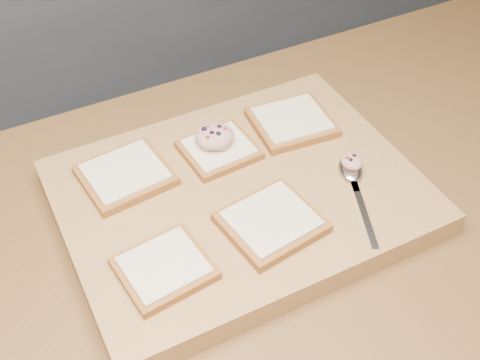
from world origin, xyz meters
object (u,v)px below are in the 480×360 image
object	(u,v)px
cutting_board	(240,197)
spoon	(352,175)
bread_far_center	(219,149)
tuna_salad_dollop	(214,136)

from	to	relation	value
cutting_board	spoon	world-z (taller)	spoon
cutting_board	bread_far_center	world-z (taller)	bread_far_center
cutting_board	bread_far_center	bearing A→B (deg)	86.12
spoon	tuna_salad_dollop	bearing A→B (deg)	136.14
cutting_board	tuna_salad_dollop	bearing A→B (deg)	88.36
spoon	cutting_board	bearing A→B (deg)	159.59
bread_far_center	tuna_salad_dollop	xyz separation A→B (m)	(-0.00, 0.01, 0.02)
cutting_board	tuna_salad_dollop	world-z (taller)	tuna_salad_dollop
bread_far_center	tuna_salad_dollop	bearing A→B (deg)	109.98
bread_far_center	spoon	distance (m)	0.22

